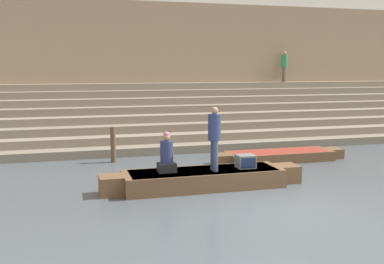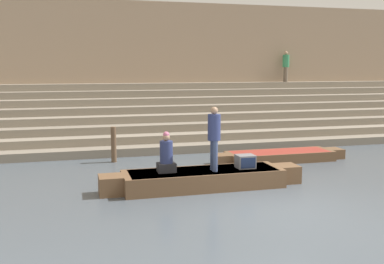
{
  "view_description": "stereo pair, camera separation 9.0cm",
  "coord_description": "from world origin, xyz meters",
  "px_view_note": "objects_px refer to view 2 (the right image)",
  "views": [
    {
      "loc": [
        -4.84,
        -9.39,
        3.33
      ],
      "look_at": [
        -1.29,
        3.43,
        1.4
      ],
      "focal_mm": 42.0,
      "sensor_mm": 36.0,
      "label": 1
    },
    {
      "loc": [
        -4.76,
        -9.41,
        3.33
      ],
      "look_at": [
        -1.29,
        3.43,
        1.4
      ],
      "focal_mm": 42.0,
      "sensor_mm": 36.0,
      "label": 2
    }
  ],
  "objects_px": {
    "moored_boat_shore": "(280,156)",
    "person_on_steps": "(286,64)",
    "tv_set": "(245,161)",
    "rowboat_main": "(203,178)",
    "person_standing": "(214,134)",
    "person_rowing": "(166,156)",
    "mooring_post": "(114,145)"
  },
  "relations": [
    {
      "from": "tv_set",
      "to": "moored_boat_shore",
      "type": "bearing_deg",
      "value": 49.71
    },
    {
      "from": "person_standing",
      "to": "tv_set",
      "type": "xyz_separation_m",
      "value": [
        0.97,
        0.1,
        -0.83
      ]
    },
    {
      "from": "rowboat_main",
      "to": "person_on_steps",
      "type": "relative_size",
      "value": 3.44
    },
    {
      "from": "person_standing",
      "to": "person_on_steps",
      "type": "bearing_deg",
      "value": 66.94
    },
    {
      "from": "person_standing",
      "to": "moored_boat_shore",
      "type": "bearing_deg",
      "value": 52.0
    },
    {
      "from": "person_on_steps",
      "to": "person_standing",
      "type": "bearing_deg",
      "value": 93.48
    },
    {
      "from": "person_standing",
      "to": "moored_boat_shore",
      "type": "height_order",
      "value": "person_standing"
    },
    {
      "from": "mooring_post",
      "to": "moored_boat_shore",
      "type": "bearing_deg",
      "value": -13.44
    },
    {
      "from": "rowboat_main",
      "to": "person_rowing",
      "type": "bearing_deg",
      "value": 177.51
    },
    {
      "from": "rowboat_main",
      "to": "person_standing",
      "type": "xyz_separation_m",
      "value": [
        0.26,
        -0.15,
        1.25
      ]
    },
    {
      "from": "moored_boat_shore",
      "to": "person_on_steps",
      "type": "distance_m",
      "value": 9.73
    },
    {
      "from": "person_on_steps",
      "to": "tv_set",
      "type": "bearing_deg",
      "value": 96.79
    },
    {
      "from": "person_rowing",
      "to": "moored_boat_shore",
      "type": "height_order",
      "value": "person_rowing"
    },
    {
      "from": "tv_set",
      "to": "mooring_post",
      "type": "bearing_deg",
      "value": 129.42
    },
    {
      "from": "person_rowing",
      "to": "tv_set",
      "type": "height_order",
      "value": "person_rowing"
    },
    {
      "from": "person_standing",
      "to": "mooring_post",
      "type": "bearing_deg",
      "value": 130.46
    },
    {
      "from": "person_standing",
      "to": "person_rowing",
      "type": "xyz_separation_m",
      "value": [
        -1.29,
        0.2,
        -0.57
      ]
    },
    {
      "from": "person_rowing",
      "to": "tv_set",
      "type": "distance_m",
      "value": 2.28
    },
    {
      "from": "tv_set",
      "to": "person_standing",
      "type": "bearing_deg",
      "value": -173.0
    },
    {
      "from": "person_on_steps",
      "to": "person_rowing",
      "type": "bearing_deg",
      "value": 88.68
    },
    {
      "from": "tv_set",
      "to": "person_on_steps",
      "type": "distance_m",
      "value": 13.08
    },
    {
      "from": "rowboat_main",
      "to": "tv_set",
      "type": "distance_m",
      "value": 1.3
    },
    {
      "from": "rowboat_main",
      "to": "moored_boat_shore",
      "type": "xyz_separation_m",
      "value": [
        3.67,
        2.74,
        -0.08
      ]
    },
    {
      "from": "rowboat_main",
      "to": "moored_boat_shore",
      "type": "bearing_deg",
      "value": 37.3
    },
    {
      "from": "person_rowing",
      "to": "moored_boat_shore",
      "type": "distance_m",
      "value": 5.47
    },
    {
      "from": "person_standing",
      "to": "tv_set",
      "type": "height_order",
      "value": "person_standing"
    },
    {
      "from": "person_rowing",
      "to": "mooring_post",
      "type": "relative_size",
      "value": 0.88
    },
    {
      "from": "rowboat_main",
      "to": "person_standing",
      "type": "relative_size",
      "value": 3.23
    },
    {
      "from": "person_standing",
      "to": "tv_set",
      "type": "bearing_deg",
      "value": 17.79
    },
    {
      "from": "tv_set",
      "to": "mooring_post",
      "type": "xyz_separation_m",
      "value": [
        -3.31,
        4.16,
        -0.06
      ]
    },
    {
      "from": "tv_set",
      "to": "rowboat_main",
      "type": "bearing_deg",
      "value": 178.87
    },
    {
      "from": "person_standing",
      "to": "person_rowing",
      "type": "height_order",
      "value": "person_standing"
    }
  ]
}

